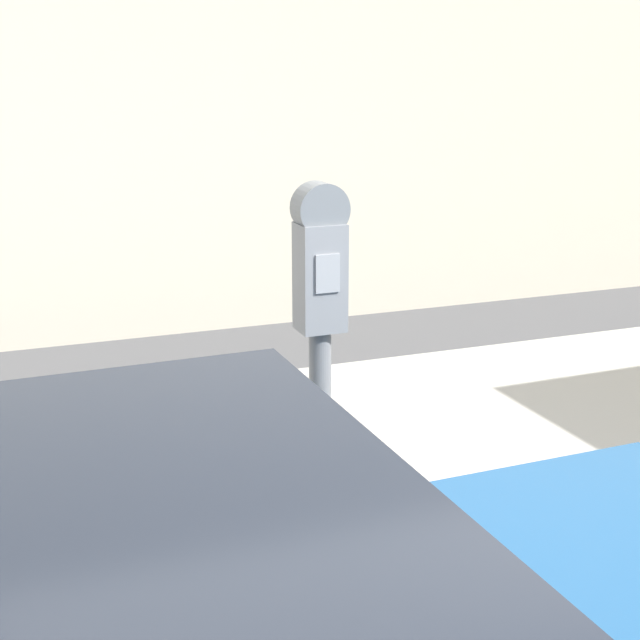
% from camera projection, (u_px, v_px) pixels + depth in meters
% --- Properties ---
extents(sidewalk, '(24.00, 2.80, 0.13)m').
position_uv_depth(sidewalk, '(257.00, 483.00, 4.39)').
color(sidewalk, '#BCB7AD').
rests_on(sidewalk, ground_plane).
extents(parking_meter, '(0.18, 0.14, 1.55)m').
position_uv_depth(parking_meter, '(320.00, 336.00, 3.09)').
color(parking_meter, slate).
rests_on(parking_meter, sidewalk).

